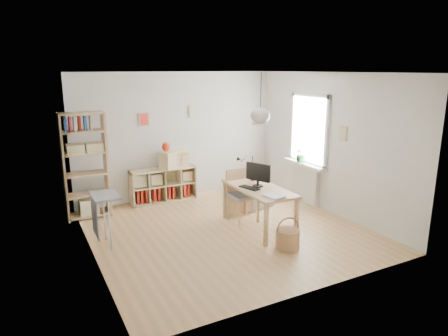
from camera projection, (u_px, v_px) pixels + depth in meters
name	position (u px, v px, depth m)	size (l,w,h in m)	color
ground	(227.00, 230.00, 7.01)	(4.50, 4.50, 0.00)	tan
room_shell	(260.00, 116.00, 6.64)	(4.50, 4.50, 4.50)	white
window_unit	(309.00, 130.00, 8.15)	(0.07, 1.16, 1.46)	white
radiator	(305.00, 184.00, 8.41)	(0.10, 0.80, 0.80)	silver
windowsill	(304.00, 164.00, 8.28)	(0.22, 1.20, 0.06)	white
desk	(259.00, 192.00, 6.97)	(0.70, 1.50, 0.75)	#E2B482
cube_shelf	(162.00, 187.00, 8.52)	(1.40, 0.38, 0.72)	beige
tall_bookshelf	(85.00, 161.00, 7.39)	(0.80, 0.38, 2.00)	#E2B482
side_table	(101.00, 206.00, 6.24)	(0.40, 0.55, 0.85)	gray
chair	(241.00, 192.00, 7.36)	(0.49, 0.49, 0.95)	gray
wicker_basket	(288.00, 238.00, 6.27)	(0.38, 0.38, 0.52)	#A6794B
storage_chest	(254.00, 196.00, 8.20)	(0.80, 0.86, 0.67)	beige
monitor	(258.00, 174.00, 6.95)	(0.24, 0.45, 0.41)	black
keyboard	(249.00, 188.00, 6.89)	(0.14, 0.39, 0.02)	black
task_lamp	(245.00, 163.00, 7.44)	(0.41, 0.15, 0.43)	black
yarn_ball	(253.00, 177.00, 7.34)	(0.15, 0.15, 0.15)	#530B10
paper_tray	(274.00, 196.00, 6.42)	(0.25, 0.31, 0.03)	white
drawer_chest	(174.00, 159.00, 8.46)	(0.62, 0.28, 0.36)	beige
red_vase	(166.00, 147.00, 8.32)	(0.17, 0.17, 0.20)	#A51F0D
potted_plant	(301.00, 154.00, 8.31)	(0.30, 0.26, 0.34)	#225C23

